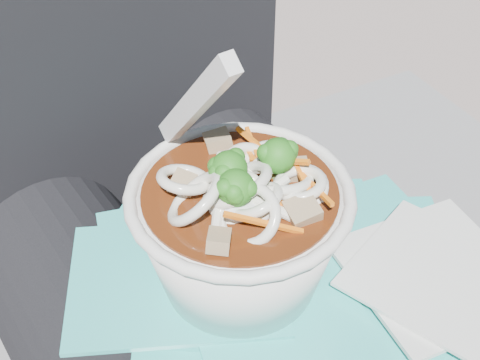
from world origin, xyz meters
TOP-DOWN VIEW (x-y plane):
  - person_body at (-0.00, 0.09)m, footprint 0.34×0.94m
  - plastic_bag at (0.01, 0.01)m, footprint 0.33×0.33m
  - napkins at (0.11, -0.06)m, footprint 0.14×0.14m
  - udon_bowl at (-0.01, 0.02)m, footprint 0.17×0.17m

SIDE VIEW (x-z plane):
  - person_body at x=0.00m, z-range 0.05..1.04m
  - plastic_bag at x=0.01m, z-range 0.60..0.62m
  - napkins at x=0.11m, z-range 0.62..0.62m
  - udon_bowl at x=-0.01m, z-range 0.57..0.77m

